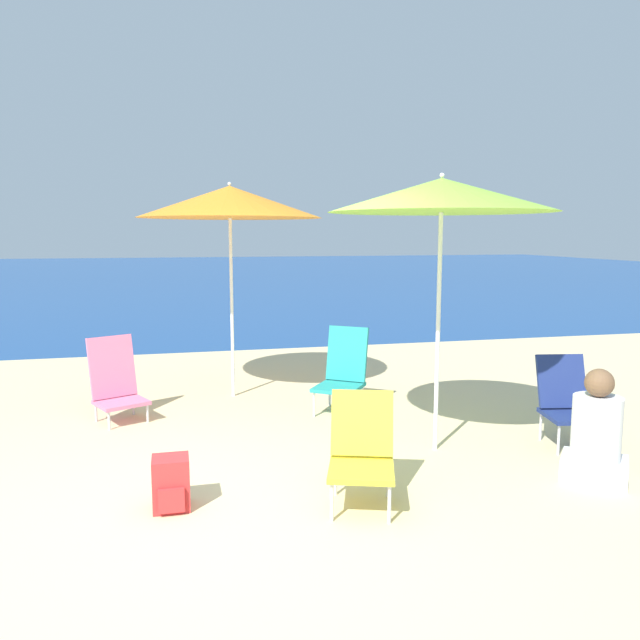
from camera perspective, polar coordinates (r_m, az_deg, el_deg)
ground_plane at (r=4.50m, az=-7.54°, el=-16.30°), size 60.00×60.00×0.00m
sea_water at (r=29.82m, az=-12.64°, el=4.19°), size 60.00×40.00×0.01m
beach_umbrella_lime at (r=5.26m, az=11.05°, el=11.11°), size 1.87×1.87×2.33m
beach_umbrella_orange at (r=7.02m, az=-8.25°, el=10.62°), size 2.02×2.02×2.40m
beach_chair_pink at (r=6.53m, az=-18.17°, el=-5.37°), size 0.61×0.63×0.83m
beach_chair_navy at (r=5.93m, az=21.56°, el=-6.71°), size 0.51×0.60×0.77m
beach_chair_teal at (r=6.53m, az=2.12°, el=-4.60°), size 0.69×0.72×0.87m
beach_chair_yellow at (r=4.36m, az=3.83°, el=-11.56°), size 0.59×0.69×0.74m
person_seated_near at (r=5.19m, az=23.93°, el=-9.63°), size 0.61×0.60×0.85m
backpack_red at (r=4.44m, az=-13.46°, el=-14.34°), size 0.24×0.25×0.36m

